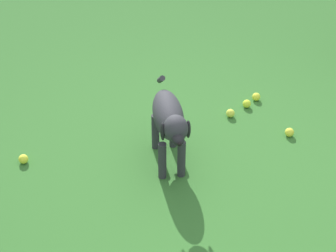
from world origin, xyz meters
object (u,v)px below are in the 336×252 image
at_px(dog, 169,120).
at_px(tennis_ball_2, 256,97).
at_px(tennis_ball_1, 23,159).
at_px(tennis_ball_4, 230,113).
at_px(tennis_ball_0, 247,104).
at_px(tennis_ball_3, 289,132).

relative_size(dog, tennis_ball_2, 11.80).
relative_size(tennis_ball_1, tennis_ball_4, 1.00).
bearing_deg(tennis_ball_1, tennis_ball_0, -140.20).
relative_size(tennis_ball_2, tennis_ball_4, 1.00).
xyz_separation_m(tennis_ball_3, tennis_ball_4, (0.46, -0.13, 0.00)).
distance_m(tennis_ball_3, tennis_ball_4, 0.48).
relative_size(tennis_ball_1, tennis_ball_3, 1.00).
bearing_deg(tennis_ball_2, tennis_ball_3, 126.31).
xyz_separation_m(tennis_ball_1, tennis_ball_3, (-1.72, -0.83, 0.00)).
height_order(tennis_ball_3, tennis_ball_4, same).
bearing_deg(tennis_ball_2, dog, 65.99).
relative_size(tennis_ball_1, tennis_ball_2, 1.00).
relative_size(dog, tennis_ball_3, 11.80).
bearing_deg(tennis_ball_4, dog, 67.59).
bearing_deg(dog, tennis_ball_2, 130.76).
relative_size(tennis_ball_0, tennis_ball_4, 1.00).
xyz_separation_m(tennis_ball_0, tennis_ball_3, (-0.37, 0.30, 0.00)).
bearing_deg(tennis_ball_0, tennis_ball_4, 59.90).
distance_m(dog, tennis_ball_2, 1.14).
bearing_deg(tennis_ball_4, tennis_ball_0, -120.10).
bearing_deg(dog, tennis_ball_0, 130.78).
relative_size(tennis_ball_0, tennis_ball_3, 1.00).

